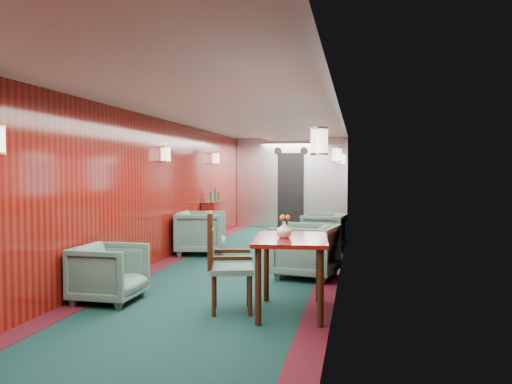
% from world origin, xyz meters
% --- Properties ---
extents(room, '(12.00, 12.10, 2.40)m').
position_xyz_m(room, '(0.00, 0.00, 1.63)').
color(room, black).
rests_on(room, ground).
extents(bulkhead, '(2.98, 0.17, 2.39)m').
position_xyz_m(bulkhead, '(0.00, 5.91, 1.18)').
color(bulkhead, silver).
rests_on(bulkhead, ground).
extents(windows_right, '(0.02, 8.60, 0.80)m').
position_xyz_m(windows_right, '(1.49, 0.25, 1.45)').
color(windows_right, '#AEB1B5').
rests_on(windows_right, ground).
extents(wall_sconces, '(2.97, 7.97, 0.25)m').
position_xyz_m(wall_sconces, '(0.00, 0.57, 1.79)').
color(wall_sconces, beige).
rests_on(wall_sconces, ground).
extents(dining_table, '(0.86, 1.15, 0.81)m').
position_xyz_m(dining_table, '(1.06, -2.13, 0.68)').
color(dining_table, maroon).
rests_on(dining_table, ground).
extents(side_chair, '(0.58, 0.60, 1.08)m').
position_xyz_m(side_chair, '(0.33, -2.22, 0.59)').
color(side_chair, '#1A3E37').
rests_on(side_chair, ground).
extents(credenza, '(0.30, 0.96, 1.13)m').
position_xyz_m(credenza, '(-1.34, 3.13, 0.44)').
color(credenza, maroon).
rests_on(credenza, ground).
extents(flower_vase, '(0.21, 0.21, 0.17)m').
position_xyz_m(flower_vase, '(1.00, -2.17, 0.90)').
color(flower_vase, beige).
rests_on(flower_vase, dining_table).
extents(armchair_left_near, '(0.75, 0.73, 0.67)m').
position_xyz_m(armchair_left_near, '(-1.07, -2.09, 0.34)').
color(armchair_left_near, '#1A3E37').
rests_on(armchair_left_near, ground).
extents(armchair_left_far, '(1.00, 0.98, 0.79)m').
position_xyz_m(armchair_left_far, '(-1.04, 1.30, 0.39)').
color(armchair_left_far, '#1A3E37').
rests_on(armchair_left_far, ground).
extents(armchair_right_near, '(0.99, 0.97, 0.77)m').
position_xyz_m(armchair_right_near, '(1.04, -0.32, 0.39)').
color(armchair_right_near, '#1A3E37').
rests_on(armchair_right_near, ground).
extents(armchair_right_far, '(0.89, 0.87, 0.71)m').
position_xyz_m(armchair_right_far, '(1.13, 2.18, 0.36)').
color(armchair_right_far, '#1A3E37').
rests_on(armchair_right_far, ground).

